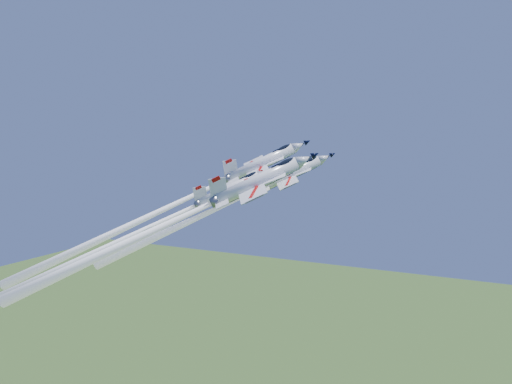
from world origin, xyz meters
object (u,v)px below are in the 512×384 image
at_px(jet_left, 162,210).
at_px(jet_right, 167,224).
at_px(jet_slot, 143,230).
at_px(jet_lead, 221,207).

bearing_deg(jet_left, jet_right, 5.80).
relative_size(jet_left, jet_slot, 1.22).
height_order(jet_lead, jet_slot, jet_lead).
relative_size(jet_lead, jet_right, 0.79).
bearing_deg(jet_left, jet_slot, -23.48).
height_order(jet_lead, jet_left, jet_left).
bearing_deg(jet_slot, jet_right, 37.28).
distance_m(jet_right, jet_slot, 6.94).
distance_m(jet_left, jet_slot, 7.55).
distance_m(jet_left, jet_right, 11.98).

